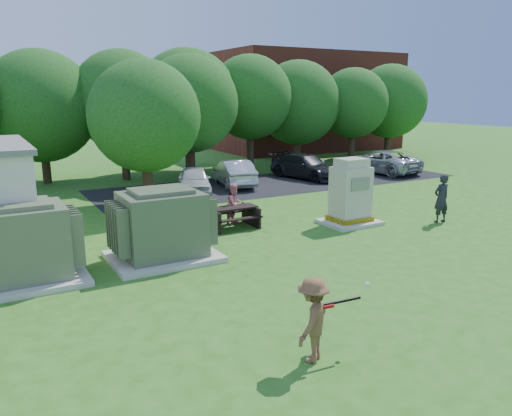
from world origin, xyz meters
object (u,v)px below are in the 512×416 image
car_silver_a (234,173)px  car_silver_b (380,161)px  transformer_left (20,246)px  batter (313,320)px  transformer_right (162,227)px  picnic_table (232,215)px  person_by_generator (441,199)px  person_at_picnic (234,204)px  car_white (194,180)px  generator_cabinet (350,196)px  car_dark (306,167)px

car_silver_a → car_silver_b: size_ratio=0.83×
transformer_left → batter: transformer_left is taller
transformer_right → picnic_table: 3.94m
transformer_left → batter: size_ratio=1.92×
person_by_generator → person_at_picnic: (-6.75, 3.58, -0.16)m
picnic_table → car_white: car_white is taller
generator_cabinet → person_at_picnic: bearing=150.2°
person_at_picnic → car_dark: bearing=10.3°
person_at_picnic → car_silver_b: bearing=-4.3°
picnic_table → batter: size_ratio=1.14×
car_silver_b → person_at_picnic: bearing=19.6°
transformer_right → picnic_table: (3.29, 2.10, -0.49)m
transformer_left → car_dark: bearing=31.7°
batter → transformer_left: bearing=-92.3°
car_silver_a → car_silver_b: (9.63, -0.54, 0.01)m
transformer_right → person_by_generator: size_ratio=1.66×
car_white → car_silver_b: size_ratio=0.75×
person_at_picnic → car_silver_a: bearing=32.8°
transformer_right → car_silver_b: size_ratio=0.60×
person_by_generator → batter: bearing=34.3°
person_at_picnic → car_white: size_ratio=0.40×
generator_cabinet → person_by_generator: generator_cabinet is taller
batter → car_white: batter is taller
car_silver_a → person_by_generator: bearing=119.2°
person_at_picnic → car_white: 6.16m
car_silver_a → car_dark: car_silver_a is taller
generator_cabinet → car_dark: (4.45, 9.09, -0.39)m
car_white → person_by_generator: bearing=-38.5°
transformer_right → person_by_generator: transformer_right is taller
picnic_table → person_by_generator: person_by_generator is taller
car_white → batter: bearing=-84.5°
generator_cabinet → person_by_generator: bearing=-25.5°
person_by_generator → car_white: bearing=-54.6°
car_dark → car_silver_b: bearing=-18.5°
person_at_picnic → car_silver_a: 7.82m
transformer_right → car_dark: transformer_right is taller
person_at_picnic → car_dark: size_ratio=0.32×
picnic_table → transformer_left: bearing=-163.3°
transformer_right → batter: 6.73m
car_silver_b → generator_cabinet: bearing=35.5°
car_silver_a → car_dark: size_ratio=0.89×
person_by_generator → car_silver_a: (-3.22, 10.56, -0.22)m
picnic_table → batter: 9.27m
transformer_left → person_at_picnic: 7.77m
transformer_left → picnic_table: bearing=16.7°
transformer_left → picnic_table: 7.32m
car_silver_b → person_by_generator: bearing=50.9°
car_silver_a → transformer_left: bearing=53.6°
batter → person_by_generator: (9.93, 5.70, 0.12)m
batter → car_white: (4.13, 15.36, -0.14)m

